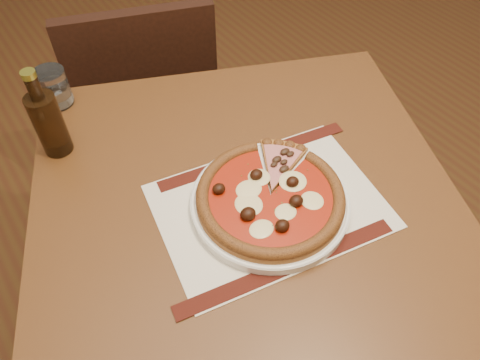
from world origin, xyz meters
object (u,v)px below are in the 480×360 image
table (246,227)px  bottle (48,121)px  chair_far (149,102)px  pizza (270,196)px  water_glass (53,88)px  plate (270,203)px

table → bottle: bearing=126.5°
bottle → chair_far: bearing=44.2°
bottle → pizza: bearing=-54.5°
pizza → chair_far: bearing=84.0°
table → bottle: size_ratio=5.44×
chair_far → water_glass: (-0.28, -0.19, 0.31)m
pizza → bottle: bottle is taller
water_glass → bottle: (-0.05, -0.14, 0.03)m
chair_far → plate: bearing=104.5°
pizza → plate: bearing=43.3°
chair_far → bottle: (-0.34, -0.33, 0.34)m
pizza → water_glass: bearing=112.4°
water_glass → bottle: bearing=-110.6°
chair_far → plate: chair_far is taller
water_glass → plate: bearing=-67.6°
table → water_glass: (-0.19, 0.47, 0.14)m
plate → pizza: size_ratio=1.08×
table → water_glass: water_glass is taller
plate → bottle: size_ratio=1.51×
chair_far → bottle: bearing=64.6°
plate → bottle: 0.46m
table → plate: (0.02, -0.04, 0.11)m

